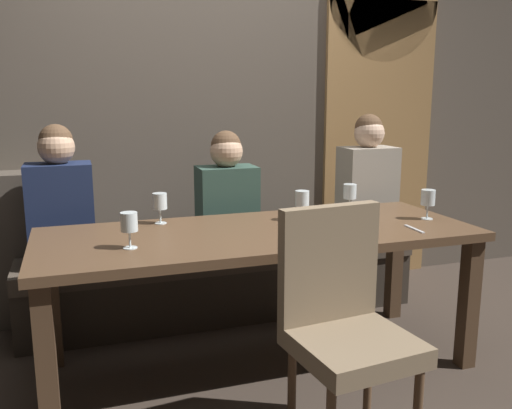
{
  "coord_description": "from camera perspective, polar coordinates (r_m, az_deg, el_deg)",
  "views": [
    {
      "loc": [
        -0.87,
        -2.54,
        1.42
      ],
      "look_at": [
        0.03,
        0.16,
        0.84
      ],
      "focal_mm": 38.39,
      "sensor_mm": 36.0,
      "label": 1
    }
  ],
  "objects": [
    {
      "name": "back_wall_tiled",
      "position": [
        3.86,
        -5.61,
        12.63
      ],
      "size": [
        6.0,
        0.12,
        3.0
      ],
      "primitive_type": "cube",
      "color": "brown",
      "rests_on": "ground"
    },
    {
      "name": "diner_bearded",
      "position": [
        3.39,
        -3.05,
        1.01
      ],
      "size": [
        0.36,
        0.24,
        0.75
      ],
      "color": "#2D473D",
      "rests_on": "banquette_bench"
    },
    {
      "name": "dining_table",
      "position": [
        2.8,
        0.41,
        -4.43
      ],
      "size": [
        2.2,
        0.84,
        0.74
      ],
      "color": "#493422",
      "rests_on": "ground"
    },
    {
      "name": "diner_far_end",
      "position": [
        3.76,
        11.52,
        2.51
      ],
      "size": [
        0.36,
        0.24,
        0.84
      ],
      "color": "#9E9384",
      "rests_on": "banquette_bench"
    },
    {
      "name": "wine_glass_far_right",
      "position": [
        2.93,
        -9.99,
        0.18
      ],
      "size": [
        0.08,
        0.08,
        0.16
      ],
      "color": "silver",
      "rests_on": "dining_table"
    },
    {
      "name": "wine_glass_end_right",
      "position": [
        2.97,
        4.83,
        0.46
      ],
      "size": [
        0.08,
        0.08,
        0.16
      ],
      "color": "silver",
      "rests_on": "dining_table"
    },
    {
      "name": "wine_glass_near_right",
      "position": [
        2.49,
        -13.09,
        -1.88
      ],
      "size": [
        0.08,
        0.08,
        0.16
      ],
      "color": "silver",
      "rests_on": "dining_table"
    },
    {
      "name": "wine_glass_end_left",
      "position": [
        3.22,
        9.74,
        1.2
      ],
      "size": [
        0.08,
        0.08,
        0.16
      ],
      "color": "silver",
      "rests_on": "dining_table"
    },
    {
      "name": "wine_glass_center_back",
      "position": [
        2.54,
        7.37,
        -1.47
      ],
      "size": [
        0.08,
        0.08,
        0.16
      ],
      "color": "silver",
      "rests_on": "dining_table"
    },
    {
      "name": "folded_napkin",
      "position": [
        3.09,
        8.63,
        -1.27
      ],
      "size": [
        0.12,
        0.11,
        0.01
      ],
      "primitive_type": "cube",
      "rotation": [
        0.0,
        0.0,
        0.08
      ],
      "color": "silver",
      "rests_on": "dining_table"
    },
    {
      "name": "fork_on_table",
      "position": [
        2.9,
        16.16,
        -2.45
      ],
      "size": [
        0.02,
        0.17,
        0.01
      ],
      "primitive_type": "cube",
      "rotation": [
        0.0,
        0.0,
        -0.05
      ],
      "color": "silver",
      "rests_on": "dining_table"
    },
    {
      "name": "arched_door",
      "position": [
        4.31,
        12.72,
        10.48
      ],
      "size": [
        0.9,
        0.05,
        2.55
      ],
      "color": "olive",
      "rests_on": "ground"
    },
    {
      "name": "banquette_bench",
      "position": [
        3.56,
        -3.3,
        -8.06
      ],
      "size": [
        2.5,
        0.44,
        0.45
      ],
      "color": "#312A23",
      "rests_on": "ground"
    },
    {
      "name": "chair_near_side",
      "position": [
        2.24,
        9.02,
        -11.26
      ],
      "size": [
        0.48,
        0.48,
        0.98
      ],
      "color": "brown",
      "rests_on": "ground"
    },
    {
      "name": "ground",
      "position": [
        3.04,
        0.39,
        -16.34
      ],
      "size": [
        9.0,
        9.0,
        0.0
      ],
      "primitive_type": "plane",
      "color": "#382D26"
    },
    {
      "name": "espresso_cup",
      "position": [
        2.75,
        7.42,
        -2.33
      ],
      "size": [
        0.12,
        0.12,
        0.06
      ],
      "color": "white",
      "rests_on": "dining_table"
    },
    {
      "name": "diner_redhead",
      "position": [
        3.29,
        -19.75,
        0.5
      ],
      "size": [
        0.36,
        0.24,
        0.8
      ],
      "color": "#192342",
      "rests_on": "banquette_bench"
    },
    {
      "name": "wine_glass_near_left",
      "position": [
        3.14,
        17.49,
        0.62
      ],
      "size": [
        0.08,
        0.08,
        0.16
      ],
      "color": "silver",
      "rests_on": "dining_table"
    }
  ]
}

